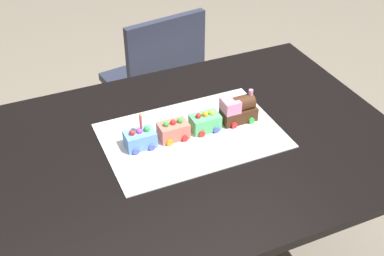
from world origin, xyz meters
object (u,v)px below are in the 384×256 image
(chair, at_px, (157,83))
(cake_car_hopper_mint_green, at_px, (205,122))
(cake_car_flatbed_sky_blue, at_px, (140,139))
(dining_table, at_px, (194,167))
(birthday_candle, at_px, (141,120))
(cake_car_tanker_coral, at_px, (173,130))
(cake_locomotive, at_px, (238,109))

(chair, relative_size, cake_car_hopper_mint_green, 8.60)
(cake_car_flatbed_sky_blue, bearing_deg, dining_table, 162.99)
(dining_table, bearing_deg, birthday_candle, -17.67)
(dining_table, xyz_separation_m, cake_car_tanker_coral, (0.05, -0.05, 0.14))
(chair, bearing_deg, dining_table, 70.01)
(cake_car_tanker_coral, height_order, birthday_candle, birthday_candle)
(chair, relative_size, cake_locomotive, 6.14)
(dining_table, distance_m, cake_car_tanker_coral, 0.16)
(dining_table, distance_m, chair, 0.86)
(cake_locomotive, height_order, cake_car_tanker_coral, cake_locomotive)
(dining_table, height_order, cake_car_tanker_coral, cake_car_tanker_coral)
(cake_car_flatbed_sky_blue, bearing_deg, cake_locomotive, 180.00)
(cake_car_hopper_mint_green, relative_size, birthday_candle, 1.59)
(birthday_candle, bearing_deg, dining_table, 162.33)
(chair, distance_m, cake_car_tanker_coral, 0.86)
(cake_locomotive, relative_size, cake_car_tanker_coral, 1.40)
(chair, xyz_separation_m, birthday_candle, (0.33, 0.78, 0.37))
(cake_car_tanker_coral, relative_size, birthday_candle, 1.59)
(birthday_candle, bearing_deg, cake_car_flatbed_sky_blue, -0.00)
(cake_locomotive, xyz_separation_m, cake_car_tanker_coral, (0.25, -0.00, -0.02))
(dining_table, relative_size, cake_car_tanker_coral, 14.00)
(cake_car_tanker_coral, bearing_deg, cake_car_flatbed_sky_blue, 0.00)
(cake_car_hopper_mint_green, xyz_separation_m, cake_car_tanker_coral, (0.12, 0.00, 0.00))
(chair, xyz_separation_m, cake_locomotive, (-0.03, 0.78, 0.32))
(dining_table, xyz_separation_m, birthday_candle, (0.16, -0.05, 0.21))
(birthday_candle, bearing_deg, chair, -112.91)
(cake_car_hopper_mint_green, bearing_deg, birthday_candle, 0.00)
(cake_locomotive, bearing_deg, cake_car_flatbed_sky_blue, -0.00)
(cake_locomotive, relative_size, cake_car_hopper_mint_green, 1.40)
(birthday_candle, bearing_deg, cake_car_tanker_coral, -180.00)
(cake_car_flatbed_sky_blue, xyz_separation_m, birthday_candle, (-0.01, 0.00, 0.07))
(cake_car_hopper_mint_green, distance_m, birthday_candle, 0.24)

